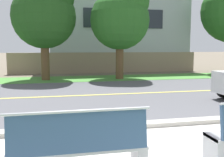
{
  "coord_description": "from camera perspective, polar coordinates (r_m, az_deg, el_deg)",
  "views": [
    {
      "loc": [
        -1.76,
        -3.16,
        1.8
      ],
      "look_at": [
        -0.35,
        3.34,
        1.0
      ],
      "focal_mm": 42.55,
      "sensor_mm": 36.0,
      "label": 1
    }
  ],
  "objects": [
    {
      "name": "shade_tree_left",
      "position": [
        14.82,
        2.14,
        13.35
      ],
      "size": [
        3.24,
        3.24,
        5.35
      ],
      "color": "brown",
      "rests_on": "ground_plane"
    },
    {
      "name": "house_across_street",
      "position": [
        21.81,
        0.42,
        11.94
      ],
      "size": [
        10.87,
        6.91,
        7.36
      ],
      "color": "#A3ADB2",
      "rests_on": "ground_plane"
    },
    {
      "name": "far_verge_grass",
      "position": [
        15.01,
        -5.42,
        -0.01
      ],
      "size": [
        48.0,
        2.8,
        0.02
      ],
      "primitive_type": "cube",
      "color": "#478438",
      "rests_on": "ground_plane"
    },
    {
      "name": "street_asphalt",
      "position": [
        9.98,
        -1.89,
        -3.5
      ],
      "size": [
        52.0,
        8.0,
        0.01
      ],
      "primitive_type": "cube",
      "color": "#515156",
      "rests_on": "ground_plane"
    },
    {
      "name": "road_centre_line",
      "position": [
        9.98,
        -1.89,
        -3.47
      ],
      "size": [
        48.0,
        0.14,
        0.01
      ],
      "primitive_type": "cube",
      "color": "#E0CC4C",
      "rests_on": "ground_plane"
    },
    {
      "name": "shade_tree_far_left",
      "position": [
        14.72,
        -14.03,
        13.76
      ],
      "size": [
        3.38,
        3.38,
        5.57
      ],
      "color": "brown",
      "rests_on": "ground_plane"
    },
    {
      "name": "garden_wall",
      "position": [
        18.37,
        -1.15,
        3.44
      ],
      "size": [
        13.0,
        0.36,
        1.4
      ],
      "primitive_type": "cube",
      "color": "gray",
      "rests_on": "ground_plane"
    },
    {
      "name": "bench_left",
      "position": [
        3.69,
        -7.14,
        -14.53
      ],
      "size": [
        1.87,
        0.48,
        1.01
      ],
      "color": "#9EA0A8",
      "rests_on": "ground_plane"
    },
    {
      "name": "ground_plane",
      "position": [
        11.44,
        -3.24,
        -2.19
      ],
      "size": [
        140.0,
        140.0,
        0.0
      ],
      "primitive_type": "plane",
      "color": "#665B4C"
    },
    {
      "name": "curb_edge",
      "position": [
        6.04,
        5.31,
        -9.97
      ],
      "size": [
        44.0,
        0.3,
        0.11
      ],
      "primitive_type": "cube",
      "color": "#ADA89E",
      "rests_on": "ground_plane"
    }
  ]
}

